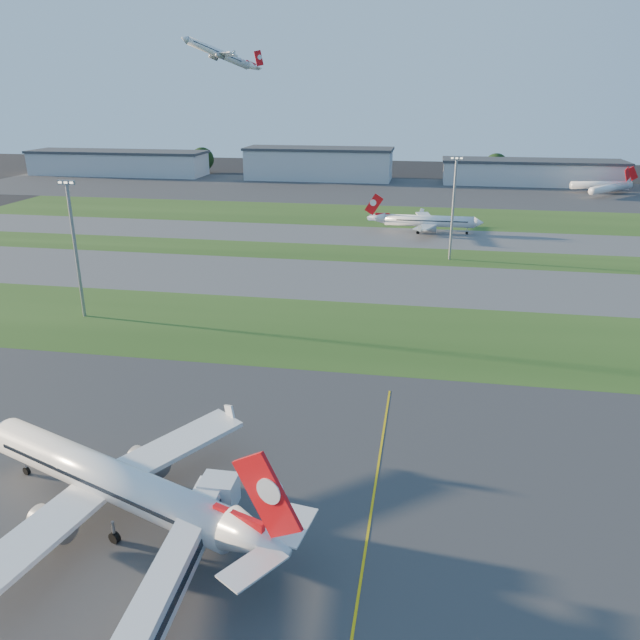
% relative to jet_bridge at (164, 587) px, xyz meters
% --- Properties ---
extents(ground, '(700.00, 700.00, 0.00)m').
position_rel_jet_bridge_xyz_m(ground, '(9.81, 15.24, -4.01)').
color(ground, black).
rests_on(ground, ground).
extents(apron_near, '(300.00, 70.00, 0.01)m').
position_rel_jet_bridge_xyz_m(apron_near, '(9.81, 15.24, -4.00)').
color(apron_near, '#333335').
rests_on(apron_near, ground).
extents(grass_strip_a, '(300.00, 34.00, 0.01)m').
position_rel_jet_bridge_xyz_m(grass_strip_a, '(9.81, 67.24, -4.00)').
color(grass_strip_a, '#254617').
rests_on(grass_strip_a, ground).
extents(taxiway_a, '(300.00, 32.00, 0.01)m').
position_rel_jet_bridge_xyz_m(taxiway_a, '(9.81, 100.24, -4.00)').
color(taxiway_a, '#515154').
rests_on(taxiway_a, ground).
extents(grass_strip_b, '(300.00, 18.00, 0.01)m').
position_rel_jet_bridge_xyz_m(grass_strip_b, '(9.81, 125.24, -4.00)').
color(grass_strip_b, '#254617').
rests_on(grass_strip_b, ground).
extents(taxiway_b, '(300.00, 26.00, 0.01)m').
position_rel_jet_bridge_xyz_m(taxiway_b, '(9.81, 147.24, -4.00)').
color(taxiway_b, '#515154').
rests_on(taxiway_b, ground).
extents(grass_strip_c, '(300.00, 40.00, 0.01)m').
position_rel_jet_bridge_xyz_m(grass_strip_c, '(9.81, 180.24, -4.00)').
color(grass_strip_c, '#254617').
rests_on(grass_strip_c, ground).
extents(apron_far, '(400.00, 80.00, 0.01)m').
position_rel_jet_bridge_xyz_m(apron_far, '(9.81, 240.24, -4.00)').
color(apron_far, '#333335').
rests_on(apron_far, ground).
extents(yellow_line, '(0.25, 60.00, 0.02)m').
position_rel_jet_bridge_xyz_m(yellow_line, '(14.81, 15.24, -4.01)').
color(yellow_line, gold).
rests_on(yellow_line, ground).
extents(jet_bridge, '(4.20, 26.90, 6.20)m').
position_rel_jet_bridge_xyz_m(jet_bridge, '(0.00, 0.00, 0.00)').
color(jet_bridge, silver).
rests_on(jet_bridge, ground).
extents(airliner_parked, '(37.26, 31.58, 12.22)m').
position_rel_jet_bridge_xyz_m(airliner_parked, '(-11.04, 12.32, 0.28)').
color(airliner_parked, white).
rests_on(airliner_parked, ground).
extents(airliner_taxiing, '(32.98, 28.02, 10.30)m').
position_rel_jet_bridge_xyz_m(airliner_taxiing, '(18.77, 154.62, -0.39)').
color(airliner_taxiing, white).
rests_on(airliner_taxiing, ground).
extents(airliner_departing, '(28.23, 24.48, 10.27)m').
position_rel_jet_bridge_xyz_m(airliner_departing, '(-69.93, 231.31, 51.26)').
color(airliner_departing, white).
extents(mini_jet_near, '(20.75, 22.12, 9.48)m').
position_rel_jet_bridge_xyz_m(mini_jet_near, '(91.61, 239.81, -0.73)').
color(mini_jet_near, white).
rests_on(mini_jet_near, ground).
extents(mini_jet_far, '(28.28, 8.79, 9.48)m').
position_rel_jet_bridge_xyz_m(mini_jet_far, '(90.74, 249.25, -0.73)').
color(mini_jet_far, white).
rests_on(mini_jet_far, ground).
extents(light_mast_west, '(3.20, 0.70, 25.80)m').
position_rel_jet_bridge_xyz_m(light_mast_west, '(-45.19, 67.24, 10.81)').
color(light_mast_west, gray).
rests_on(light_mast_west, ground).
extents(light_mast_centre, '(3.20, 0.70, 25.80)m').
position_rel_jet_bridge_xyz_m(light_mast_centre, '(24.81, 123.24, 10.81)').
color(light_mast_centre, gray).
rests_on(light_mast_centre, ground).
extents(hangar_far_west, '(91.80, 23.00, 12.20)m').
position_rel_jet_bridge_xyz_m(hangar_far_west, '(-140.19, 270.24, 2.13)').
color(hangar_far_west, '#A2A4AA').
rests_on(hangar_far_west, ground).
extents(hangar_west, '(71.40, 23.00, 15.20)m').
position_rel_jet_bridge_xyz_m(hangar_west, '(-35.19, 270.24, 3.63)').
color(hangar_west, '#A2A4AA').
rests_on(hangar_west, ground).
extents(hangar_east, '(81.60, 23.00, 11.20)m').
position_rel_jet_bridge_xyz_m(hangar_east, '(64.81, 270.24, 1.63)').
color(hangar_east, '#A2A4AA').
rests_on(hangar_east, ground).
extents(tree_far_west, '(11.00, 11.00, 12.00)m').
position_rel_jet_bridge_xyz_m(tree_far_west, '(-180.19, 283.24, 2.48)').
color(tree_far_west, black).
rests_on(tree_far_west, ground).
extents(tree_west, '(12.10, 12.10, 13.20)m').
position_rel_jet_bridge_xyz_m(tree_west, '(-100.19, 285.24, 3.13)').
color(tree_west, black).
rests_on(tree_west, ground).
extents(tree_mid_west, '(9.90, 9.90, 10.80)m').
position_rel_jet_bridge_xyz_m(tree_mid_west, '(-10.19, 281.24, 1.83)').
color(tree_mid_west, black).
rests_on(tree_mid_west, ground).
extents(tree_mid_east, '(11.55, 11.55, 12.60)m').
position_rel_jet_bridge_xyz_m(tree_mid_east, '(49.81, 284.24, 2.80)').
color(tree_mid_east, black).
rests_on(tree_mid_east, ground).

